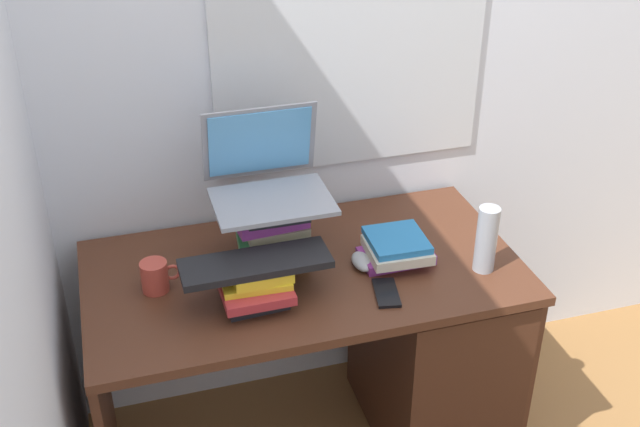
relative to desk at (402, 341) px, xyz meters
name	(u,v)px	position (x,y,z in m)	size (l,w,h in m)	color
wall_back	(269,51)	(-0.33, 0.42, 0.89)	(6.00, 0.06, 2.60)	silver
wall_left	(5,131)	(-1.08, 0.03, 0.89)	(0.05, 6.00, 2.60)	silver
desk	(402,341)	(0.00, 0.00, 0.00)	(1.31, 0.70, 0.75)	#4C2819
book_stack_tall	(274,233)	(-0.41, 0.08, 0.45)	(0.23, 0.20, 0.21)	yellow
book_stack_keyboard_riser	(256,285)	(-0.50, -0.10, 0.40)	(0.20, 0.19, 0.11)	black
book_stack_side	(397,249)	(-0.05, -0.02, 0.38)	(0.22, 0.20, 0.08)	#8C338C
laptop	(267,176)	(-0.41, 0.14, 0.61)	(0.35, 0.30, 0.25)	gray
keyboard	(255,263)	(-0.50, -0.09, 0.47)	(0.42, 0.14, 0.02)	black
computer_mouse	(362,262)	(-0.16, -0.02, 0.36)	(0.06, 0.10, 0.04)	#A5A8AD
mug	(155,276)	(-0.77, 0.04, 0.39)	(0.12, 0.08, 0.09)	#B23F33
water_bottle	(486,239)	(0.19, -0.13, 0.45)	(0.06, 0.06, 0.21)	#999EA5
cell_phone	(386,293)	(-0.14, -0.17, 0.34)	(0.07, 0.14, 0.01)	black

